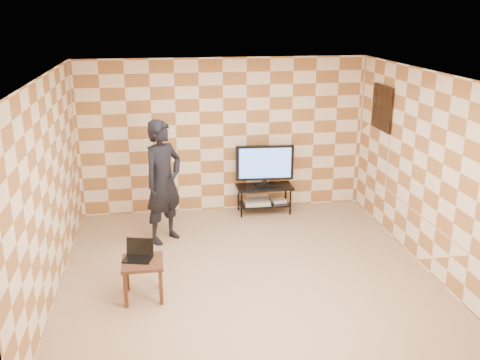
% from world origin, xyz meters
% --- Properties ---
extents(floor, '(5.00, 5.00, 0.00)m').
position_xyz_m(floor, '(0.00, 0.00, 0.00)').
color(floor, tan).
rests_on(floor, ground).
extents(wall_back, '(5.00, 0.02, 2.70)m').
position_xyz_m(wall_back, '(0.00, 2.50, 1.35)').
color(wall_back, beige).
rests_on(wall_back, ground).
extents(wall_front, '(5.00, 0.02, 2.70)m').
position_xyz_m(wall_front, '(0.00, -2.50, 1.35)').
color(wall_front, beige).
rests_on(wall_front, ground).
extents(wall_left, '(0.02, 5.00, 2.70)m').
position_xyz_m(wall_left, '(-2.50, 0.00, 1.35)').
color(wall_left, beige).
rests_on(wall_left, ground).
extents(wall_right, '(0.02, 5.00, 2.70)m').
position_xyz_m(wall_right, '(2.50, 0.00, 1.35)').
color(wall_right, beige).
rests_on(wall_right, ground).
extents(ceiling, '(5.00, 5.00, 0.02)m').
position_xyz_m(ceiling, '(0.00, 0.00, 2.70)').
color(ceiling, white).
rests_on(ceiling, wall_back).
extents(wall_art, '(0.04, 0.72, 0.72)m').
position_xyz_m(wall_art, '(2.47, 1.55, 1.95)').
color(wall_art, black).
rests_on(wall_art, wall_right).
extents(tv_stand, '(0.99, 0.44, 0.50)m').
position_xyz_m(tv_stand, '(0.68, 2.19, 0.37)').
color(tv_stand, black).
rests_on(tv_stand, floor).
extents(tv, '(1.01, 0.21, 0.73)m').
position_xyz_m(tv, '(0.68, 2.19, 0.91)').
color(tv, black).
rests_on(tv, tv_stand).
extents(dvd_player, '(0.45, 0.32, 0.07)m').
position_xyz_m(dvd_player, '(0.55, 2.17, 0.21)').
color(dvd_player, '#B2B2B4').
rests_on(dvd_player, tv_stand).
extents(game_console, '(0.26, 0.20, 0.06)m').
position_xyz_m(game_console, '(0.95, 2.20, 0.20)').
color(game_console, silver).
rests_on(game_console, tv_stand).
extents(side_table, '(0.51, 0.51, 0.50)m').
position_xyz_m(side_table, '(-1.39, -0.45, 0.41)').
color(side_table, '#3C2116').
rests_on(side_table, floor).
extents(laptop, '(0.41, 0.35, 0.23)m').
position_xyz_m(laptop, '(-1.43, -0.36, 0.55)').
color(laptop, black).
rests_on(laptop, side_table).
extents(person, '(0.83, 0.81, 1.92)m').
position_xyz_m(person, '(-1.08, 1.27, 0.96)').
color(person, black).
rests_on(person, floor).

